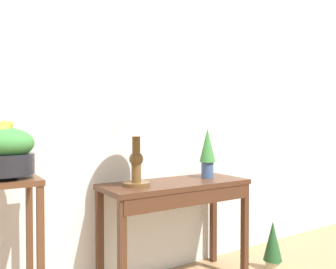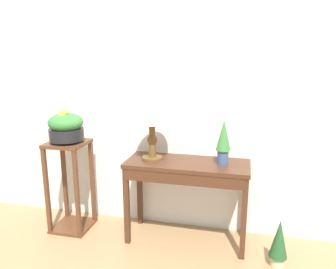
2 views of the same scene
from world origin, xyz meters
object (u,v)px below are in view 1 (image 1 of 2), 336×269
object	(u,v)px
table_lamp	(136,123)
potted_plant_on_console	(207,150)
console_table	(178,198)
potted_plant_floor	(273,244)
planter_bowl_wide	(3,151)
pedestal_stand_left	(4,261)

from	to	relation	value
table_lamp	potted_plant_on_console	size ratio (longest dim) A/B	1.46
console_table	potted_plant_floor	bearing A→B (deg)	-13.48
console_table	potted_plant_floor	xyz separation A→B (m)	(0.79, -0.19, -0.43)
planter_bowl_wide	table_lamp	bearing A→B (deg)	3.75
potted_plant_on_console	pedestal_stand_left	xyz separation A→B (m)	(-1.44, -0.07, -0.53)
planter_bowl_wide	potted_plant_floor	bearing A→B (deg)	-4.76
console_table	potted_plant_on_console	bearing A→B (deg)	7.33
table_lamp	console_table	bearing A→B (deg)	-4.25
table_lamp	planter_bowl_wide	world-z (taller)	table_lamp
console_table	potted_plant_on_console	xyz separation A→B (m)	(0.30, 0.04, 0.33)
console_table	potted_plant_on_console	world-z (taller)	potted_plant_on_console
planter_bowl_wide	pedestal_stand_left	bearing A→B (deg)	92.38
planter_bowl_wide	potted_plant_on_console	bearing A→B (deg)	2.74
console_table	potted_plant_floor	size ratio (longest dim) A/B	2.69
console_table	table_lamp	bearing A→B (deg)	175.75
potted_plant_floor	table_lamp	bearing A→B (deg)	169.12
potted_plant_on_console	potted_plant_floor	bearing A→B (deg)	-25.23
console_table	pedestal_stand_left	bearing A→B (deg)	-178.54
pedestal_stand_left	planter_bowl_wide	distance (m)	0.58
console_table	table_lamp	size ratio (longest dim) A/B	1.91
planter_bowl_wide	potted_plant_floor	world-z (taller)	planter_bowl_wide
console_table	table_lamp	world-z (taller)	table_lamp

